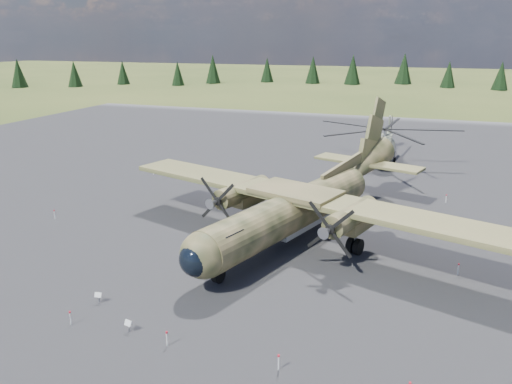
% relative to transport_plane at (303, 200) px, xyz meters
% --- Properties ---
extents(ground, '(500.00, 500.00, 0.00)m').
position_rel_transport_plane_xyz_m(ground, '(-4.93, -3.36, -3.01)').
color(ground, brown).
rests_on(ground, ground).
extents(apron, '(120.00, 120.00, 0.04)m').
position_rel_transport_plane_xyz_m(apron, '(-4.93, 6.64, -3.01)').
color(apron, '#56555A').
rests_on(apron, ground).
extents(transport_plane, '(31.29, 27.88, 10.49)m').
position_rel_transport_plane_xyz_m(transport_plane, '(0.00, 0.00, 0.00)').
color(transport_plane, '#383D21').
rests_on(transport_plane, ground).
extents(helicopter_near, '(19.02, 22.06, 4.69)m').
position_rel_transport_plane_xyz_m(helicopter_near, '(3.88, 26.18, 0.31)').
color(helicopter_near, gray).
rests_on(helicopter_near, ground).
extents(info_placard_left, '(0.46, 0.25, 0.69)m').
position_rel_transport_plane_xyz_m(info_placard_left, '(-8.96, -14.31, -2.56)').
color(info_placard_left, gray).
rests_on(info_placard_left, ground).
extents(info_placard_right, '(0.48, 0.28, 0.70)m').
position_rel_transport_plane_xyz_m(info_placard_right, '(-5.52, -16.41, -2.54)').
color(info_placard_right, gray).
rests_on(info_placard_right, ground).
extents(barrier_fence, '(33.12, 29.62, 0.85)m').
position_rel_transport_plane_xyz_m(barrier_fence, '(-5.39, -3.44, -2.51)').
color(barrier_fence, white).
rests_on(barrier_fence, ground).
extents(treeline, '(293.87, 299.42, 11.00)m').
position_rel_transport_plane_xyz_m(treeline, '(-5.99, -14.52, 1.76)').
color(treeline, black).
rests_on(treeline, ground).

